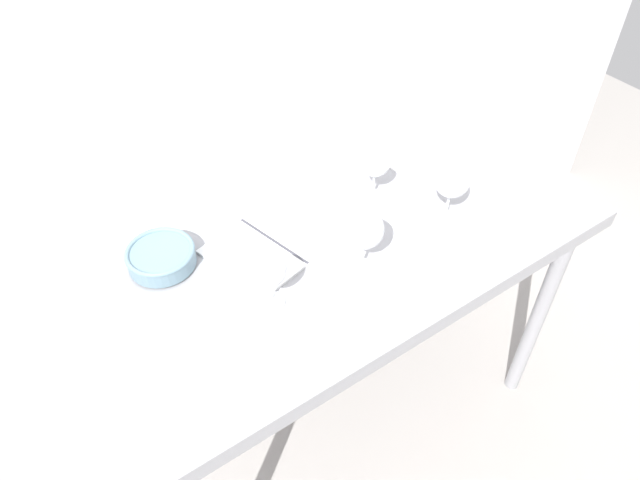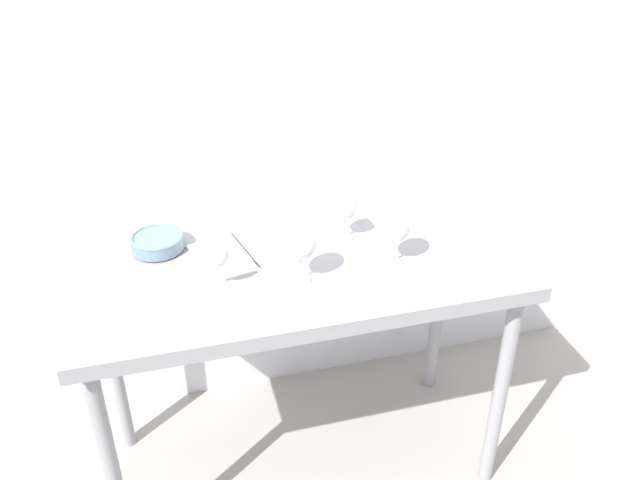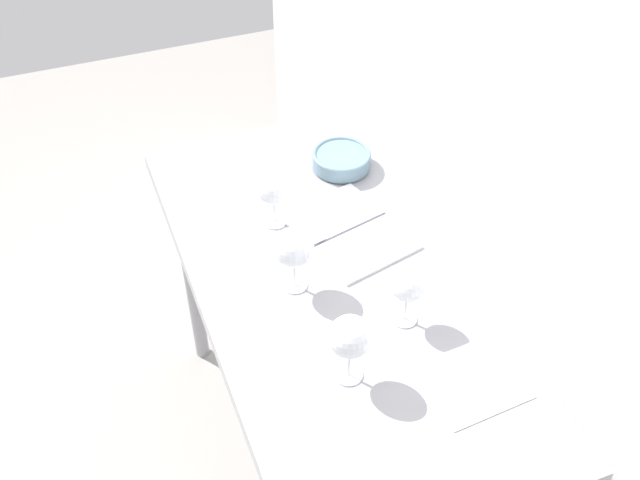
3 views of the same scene
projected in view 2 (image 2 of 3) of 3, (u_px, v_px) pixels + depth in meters
The scene contains 10 objects.
ground_plane at pixel (302, 459), 2.53m from camera, with size 6.00×6.00×0.00m, color #9C9792.
back_wall at pixel (263, 92), 2.27m from camera, with size 3.80×0.04×2.60m, color silver.
steel_counter at pixel (299, 291), 2.12m from camera, with size 1.40×0.65×0.90m.
wine_glass_near_right at pixel (395, 228), 2.01m from camera, with size 0.09×0.09×0.18m.
wine_glass_far_right at pixel (344, 208), 2.15m from camera, with size 0.08×0.08×0.16m.
wine_glass_near_center at pixel (300, 244), 1.93m from camera, with size 0.10×0.10×0.18m.
wine_glass_near_left at pixel (215, 255), 1.91m from camera, with size 0.09×0.09×0.16m.
open_notebook at pixel (246, 251), 2.12m from camera, with size 0.37×0.31×0.01m.
tasting_sheet_upper at pixel (399, 222), 2.30m from camera, with size 0.19×0.21×0.00m, color white.
tasting_bowl at pixel (158, 242), 2.13m from camera, with size 0.17×0.17×0.05m.
Camera 2 is at (-0.39, -1.70, 2.02)m, focal length 36.88 mm.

